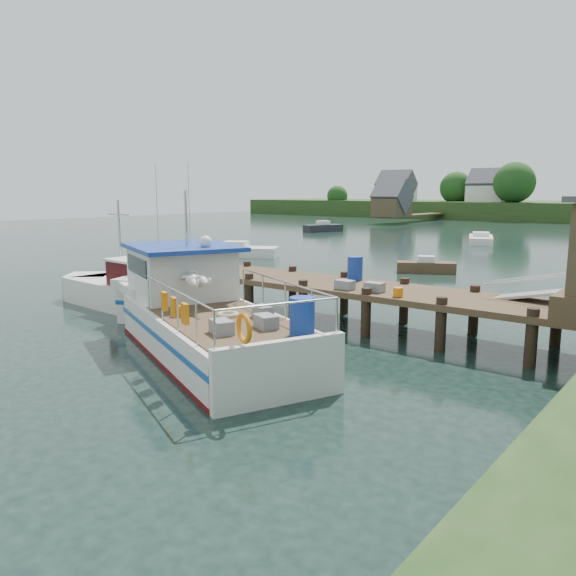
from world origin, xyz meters
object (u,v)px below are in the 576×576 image
Objects in this scene: moored_rowboat at (426,266)px; lobster_boat at (197,312)px; moored_a at (236,251)px; moored_e at (323,228)px; dock at (530,276)px; moored_d at (481,239)px; work_boat at (128,290)px.

lobster_boat is at bearing -84.79° from moored_rowboat.
moored_e is (-9.66, 24.54, 0.06)m from moored_a.
dock is 2.69× the size of moored_d.
moored_a reaches higher than moored_d.
moored_rowboat is at bearing -68.50° from moored_d.
moored_rowboat is (-9.34, 13.47, -1.89)m from dock.
moored_d reaches higher than moored_rowboat.
dock is at bearing 56.25° from lobster_boat.
moored_d is at bearing 102.97° from moored_rowboat.
work_boat is at bearing -69.41° from moored_a.
moored_a is 1.00× the size of moored_d.
work_boat is 36.90m from moored_d.
moored_e reaches higher than moored_rowboat.
moored_a is at bearing 152.07° from dock.
moored_e is (-33.06, 36.95, -1.77)m from dock.
moored_rowboat is at bearing 117.19° from lobster_boat.
moored_e reaches higher than moored_a.
lobster_boat is at bearing -72.18° from moored_d.
lobster_boat reaches higher than moored_d.
moored_a is (-15.33, 17.63, -0.59)m from lobster_boat.
dock reaches higher than moored_e.
lobster_boat is at bearing -58.35° from moored_a.
moored_rowboat is at bearing 76.10° from work_boat.
work_boat is at bearing -175.03° from lobster_boat.
work_boat is at bearing -105.83° from moored_rowboat.
moored_a is at bearing -174.34° from moored_rowboat.
moored_a is (-14.06, -1.07, 0.05)m from moored_rowboat.
lobster_boat reaches higher than moored_e.
moored_a is at bearing -104.93° from moored_d.
lobster_boat is 6.74m from work_boat.
dock reaches higher than moored_rowboat.
dock is 49.61m from moored_e.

